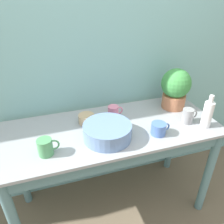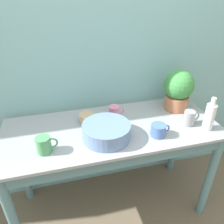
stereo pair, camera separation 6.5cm
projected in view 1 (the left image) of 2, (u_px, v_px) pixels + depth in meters
wall_back at (97, 53)px, 1.58m from camera, size 6.00×0.05×2.40m
counter_table at (113, 147)px, 1.54m from camera, size 1.46×0.61×0.79m
potted_plant at (175, 88)px, 1.65m from camera, size 0.22×0.22×0.31m
bowl_wash_large at (107, 131)px, 1.36m from camera, size 0.30×0.30×0.10m
bottle_tall at (208, 114)px, 1.45m from camera, size 0.07×0.07×0.23m
mug_grey at (188, 116)px, 1.51m from camera, size 0.12×0.08×0.10m
mug_blue at (159, 129)px, 1.40m from camera, size 0.13×0.10×0.08m
mug_green at (46, 147)px, 1.22m from camera, size 0.12×0.08×0.10m
mug_pink at (114, 112)px, 1.58m from camera, size 0.11×0.08×0.09m
bowl_small_tan at (86, 119)px, 1.52m from camera, size 0.11×0.11×0.06m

